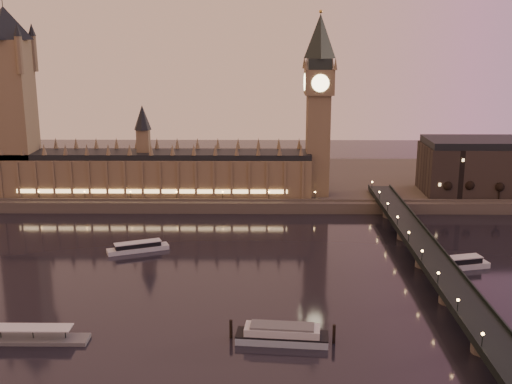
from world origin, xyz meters
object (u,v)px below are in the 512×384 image
cruise_boat_b (457,263)px  moored_barge (282,334)px  pontoon_pier (20,337)px  cruise_boat_a (138,247)px

cruise_boat_b → moored_barge: (-76.94, -67.63, 0.43)m
cruise_boat_b → pontoon_pier: bearing=-171.8°
cruise_boat_a → cruise_boat_b: bearing=-30.3°
cruise_boat_b → pontoon_pier: size_ratio=0.64×
cruise_boat_b → pontoon_pier: pontoon_pier is taller
cruise_boat_b → moored_barge: 102.44m
cruise_boat_a → moored_barge: bearing=-76.1°
cruise_boat_b → pontoon_pier: 176.47m
cruise_boat_a → pontoon_pier: pontoon_pier is taller
cruise_boat_a → pontoon_pier: (-22.11, -88.67, -0.70)m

